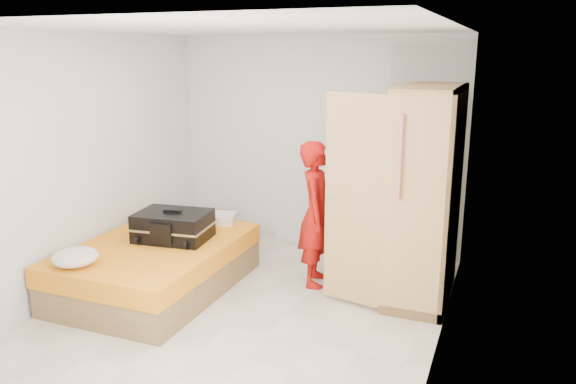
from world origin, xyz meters
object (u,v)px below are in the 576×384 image
at_px(bed, 157,266).
at_px(round_cushion, 75,257).
at_px(wardrobe, 419,200).
at_px(person, 317,214).
at_px(suitcase, 173,226).

distance_m(bed, round_cushion, 0.90).
bearing_deg(bed, wardrobe, 18.45).
distance_m(wardrobe, person, 1.06).
distance_m(wardrobe, suitcase, 2.51).
relative_size(bed, suitcase, 2.50).
bearing_deg(person, round_cushion, 118.41).
bearing_deg(person, bed, 105.37).
bearing_deg(person, wardrobe, -98.53).
relative_size(wardrobe, person, 1.37).
height_order(bed, round_cushion, round_cushion).
height_order(wardrobe, person, wardrobe).
relative_size(suitcase, round_cushion, 1.94).
bearing_deg(round_cushion, bed, 66.98).
height_order(wardrobe, suitcase, wardrobe).
xyz_separation_m(bed, suitcase, (0.10, 0.18, 0.39)).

